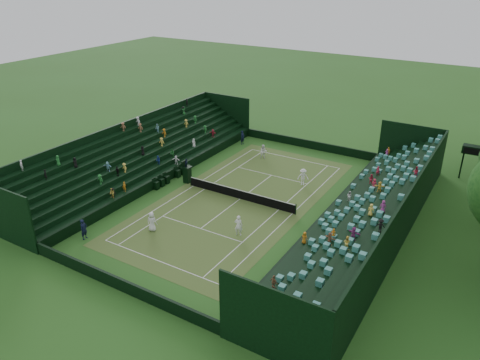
{
  "coord_description": "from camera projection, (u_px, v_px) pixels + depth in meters",
  "views": [
    {
      "loc": [
        20.51,
        -33.73,
        20.28
      ],
      "look_at": [
        0.0,
        0.0,
        2.0
      ],
      "focal_mm": 35.0,
      "sensor_mm": 36.0,
      "label": 1
    }
  ],
  "objects": [
    {
      "name": "player_far_east",
      "position": [
        303.0,
        177.0,
        46.85
      ],
      "size": [
        1.31,
        1.13,
        1.75
      ],
      "primitive_type": "imported",
      "rotation": [
        0.0,
        0.0,
        0.52
      ],
      "color": "white",
      "rests_on": "ground"
    },
    {
      "name": "court_surface",
      "position": [
        240.0,
        199.0,
        44.34
      ],
      "size": [
        12.97,
        26.77,
        0.01
      ],
      "primitive_type": "cube",
      "color": "#2C6722",
      "rests_on": "ground"
    },
    {
      "name": "perimeter_wall_south",
      "position": [
        119.0,
        284.0,
        31.82
      ],
      "size": [
        17.17,
        0.2,
        1.0
      ],
      "primitive_type": "cube",
      "color": "black",
      "rests_on": "ground"
    },
    {
      "name": "scoreboard_tower",
      "position": [
        473.0,
        151.0,
        47.06
      ],
      "size": [
        2.0,
        1.0,
        3.7
      ],
      "color": "black",
      "rests_on": "ground"
    },
    {
      "name": "umpire_chair",
      "position": [
        187.0,
        172.0,
        47.28
      ],
      "size": [
        0.83,
        0.83,
        2.6
      ],
      "color": "black",
      "rests_on": "ground"
    },
    {
      "name": "line_judge_north",
      "position": [
        242.0,
        137.0,
        57.55
      ],
      "size": [
        0.5,
        0.68,
        1.72
      ],
      "primitive_type": "imported",
      "rotation": [
        0.0,
        0.0,
        1.43
      ],
      "color": "black",
      "rests_on": "ground"
    },
    {
      "name": "courtside_chairs",
      "position": [
        172.0,
        176.0,
        48.07
      ],
      "size": [
        0.53,
        5.5,
        1.15
      ],
      "color": "black",
      "rests_on": "ground"
    },
    {
      "name": "perimeter_wall_west",
      "position": [
        170.0,
        175.0,
        48.13
      ],
      "size": [
        0.2,
        31.77,
        1.0
      ],
      "primitive_type": "cube",
      "color": "black",
      "rests_on": "ground"
    },
    {
      "name": "player_near_east",
      "position": [
        239.0,
        225.0,
        38.09
      ],
      "size": [
        0.76,
        0.6,
        1.82
      ],
      "primitive_type": "imported",
      "rotation": [
        0.0,
        0.0,
        3.41
      ],
      "color": "white",
      "rests_on": "ground"
    },
    {
      "name": "perimeter_wall_north",
      "position": [
        308.0,
        144.0,
        56.45
      ],
      "size": [
        17.17,
        0.2,
        1.0
      ],
      "primitive_type": "cube",
      "color": "black",
      "rests_on": "ground"
    },
    {
      "name": "player_near_west",
      "position": [
        152.0,
        222.0,
        38.76
      ],
      "size": [
        0.97,
        0.77,
        1.72
      ],
      "primitive_type": "imported",
      "rotation": [
        0.0,
        0.0,
        3.44
      ],
      "color": "white",
      "rests_on": "ground"
    },
    {
      "name": "south_grandstand",
      "position": [
        138.0,
        158.0,
        49.66
      ],
      "size": [
        6.6,
        32.0,
        4.9
      ],
      "color": "black",
      "rests_on": "ground"
    },
    {
      "name": "perimeter_wall_east",
      "position": [
        324.0,
        217.0,
        40.13
      ],
      "size": [
        0.2,
        31.77,
        1.0
      ],
      "primitive_type": "cube",
      "color": "black",
      "rests_on": "ground"
    },
    {
      "name": "player_far_west",
      "position": [
        263.0,
        152.0,
        53.31
      ],
      "size": [
        0.98,
        0.89,
        1.65
      ],
      "primitive_type": "imported",
      "rotation": [
        0.0,
        0.0,
        0.41
      ],
      "color": "white",
      "rests_on": "ground"
    },
    {
      "name": "line_judge_south",
      "position": [
        84.0,
        229.0,
        37.6
      ],
      "size": [
        0.5,
        0.69,
        1.75
      ],
      "primitive_type": "imported",
      "rotation": [
        0.0,
        0.0,
        1.69
      ],
      "color": "black",
      "rests_on": "ground"
    },
    {
      "name": "tennis_net",
      "position": [
        240.0,
        194.0,
        44.12
      ],
      "size": [
        11.67,
        0.1,
        1.06
      ],
      "color": "black",
      "rests_on": "ground"
    },
    {
      "name": "ground",
      "position": [
        240.0,
        199.0,
        44.34
      ],
      "size": [
        160.0,
        160.0,
        0.0
      ],
      "primitive_type": "plane",
      "color": "#29581C",
      "rests_on": "ground"
    },
    {
      "name": "north_grandstand",
      "position": [
        374.0,
        219.0,
        37.73
      ],
      "size": [
        6.6,
        32.0,
        4.9
      ],
      "color": "black",
      "rests_on": "ground"
    }
  ]
}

